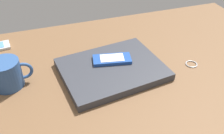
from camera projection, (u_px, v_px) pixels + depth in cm
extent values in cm
cube|color=brown|center=(128.00, 82.00, 76.18)|extent=(120.00, 80.00, 3.00)
cube|color=#33353D|center=(112.00, 69.00, 76.84)|extent=(32.83, 26.82, 2.34)
cube|color=#1E479E|center=(112.00, 59.00, 78.11)|extent=(12.59, 7.49, 1.02)
cube|color=white|center=(112.00, 58.00, 77.76)|extent=(7.97, 5.49, 0.14)
cylinder|color=#2D518C|center=(6.00, 74.00, 70.23)|extent=(8.54, 8.54, 8.23)
torus|color=#2D518C|center=(23.00, 71.00, 71.38)|extent=(5.51, 0.90, 5.51)
torus|color=silver|center=(192.00, 64.00, 80.43)|extent=(3.78, 3.78, 0.36)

